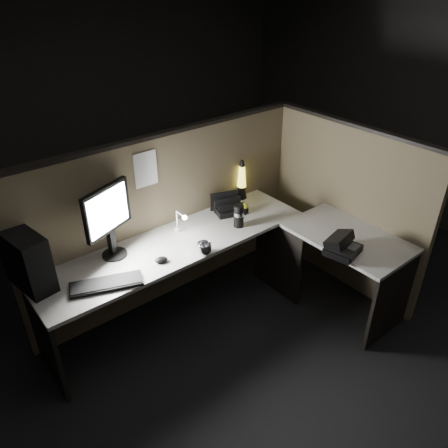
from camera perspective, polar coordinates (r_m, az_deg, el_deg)
floor at (r=3.67m, az=1.91°, el=-15.27°), size 6.00×6.00×0.00m
room_shell at (r=2.75m, az=2.49°, el=8.91°), size 6.00×6.00×6.00m
partition_back at (r=3.81m, az=-7.07°, el=0.71°), size 2.66×0.06×1.50m
partition_right at (r=4.09m, az=15.42°, el=2.05°), size 0.06×1.66×1.50m
desk at (r=3.52m, az=1.59°, el=-5.04°), size 2.60×1.60×0.73m
pc_tower at (r=3.22m, az=-24.35°, el=-4.36°), size 0.24×0.42×0.41m
monitor at (r=3.28m, az=-14.91°, el=1.09°), size 0.42×0.21×0.57m
keyboard at (r=3.15m, az=-15.10°, el=-7.58°), size 0.52×0.33×0.02m
mouse at (r=3.30m, az=-8.22°, el=-4.65°), size 0.11×0.09×0.04m
clip_lamp at (r=3.56m, az=-5.67°, el=0.34°), size 0.04×0.16×0.20m
organizer at (r=3.91m, az=0.54°, el=2.22°), size 0.30×0.28×0.19m
lava_lamp at (r=4.10m, az=2.33°, el=5.42°), size 0.10×0.10×0.38m
travel_mug at (r=3.66m, az=1.94°, el=1.07°), size 0.09×0.09×0.20m
steel_mug at (r=3.34m, az=-2.63°, el=-3.22°), size 0.14×0.14×0.09m
figurine at (r=3.90m, az=2.69°, el=2.28°), size 0.06×0.06×0.06m
pinned_paper at (r=3.45m, az=-10.19°, el=7.04°), size 0.20×0.00×0.28m
desk_phone at (r=3.46m, az=15.07°, el=-2.79°), size 0.30×0.30×0.15m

